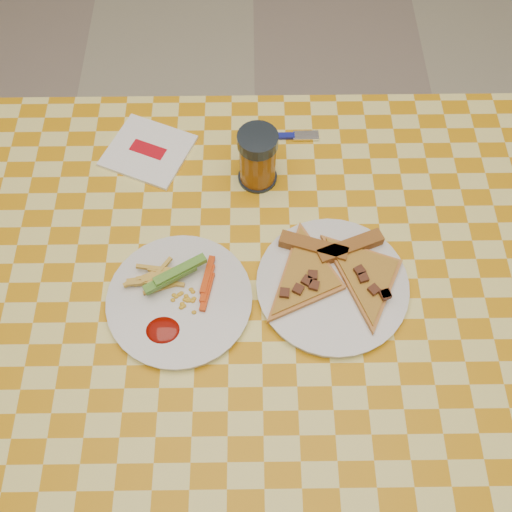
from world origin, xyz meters
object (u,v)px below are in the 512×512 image
object	(u,v)px
plate_right	(332,286)
drink_glass	(258,158)
table	(261,318)
plate_left	(180,301)

from	to	relation	value
plate_right	drink_glass	size ratio (longest dim) A/B	2.11
table	drink_glass	size ratio (longest dim) A/B	11.26
table	plate_left	size ratio (longest dim) A/B	5.66
plate_right	table	bearing A→B (deg)	-169.70
plate_right	plate_left	bearing A→B (deg)	-174.56
plate_left	drink_glass	size ratio (longest dim) A/B	1.99
table	drink_glass	distance (m)	0.27
plate_left	drink_glass	world-z (taller)	drink_glass
table	plate_left	distance (m)	0.15
plate_right	drink_glass	world-z (taller)	drink_glass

